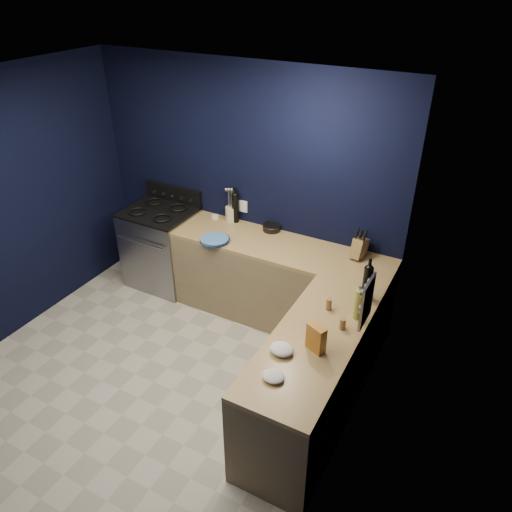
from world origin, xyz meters
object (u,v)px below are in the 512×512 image
Objects in this scene: gas_range at (163,248)px; utensil_crock at (231,214)px; knife_block at (359,248)px; crouton_bag at (316,338)px; plate_stack at (215,240)px.

utensil_crock is at bearing 18.58° from gas_range.
utensil_crock is at bearing -174.73° from knife_block.
knife_block reaches higher than utensil_crock.
gas_range is 4.73× the size of knife_block.
gas_range is at bearing -161.42° from utensil_crock.
knife_block is (2.29, 0.18, 0.54)m from gas_range.
crouton_bag reaches higher than knife_block.
utensil_crock is at bearing 160.02° from crouton_bag.
utensil_crock reaches higher than gas_range.
gas_range is at bearing -166.78° from knife_block.
crouton_bag is at bearing -76.03° from knife_block.
gas_range is at bearing 166.12° from plate_stack.
plate_stack is 1.46m from knife_block.
plate_stack is (0.89, -0.22, 0.46)m from gas_range.
utensil_crock is (-0.09, 0.49, 0.06)m from plate_stack.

